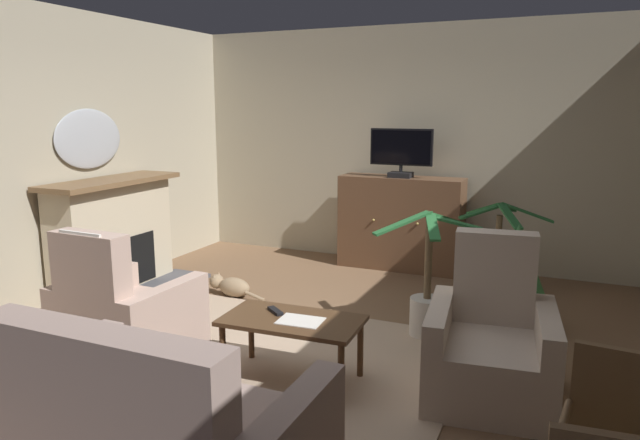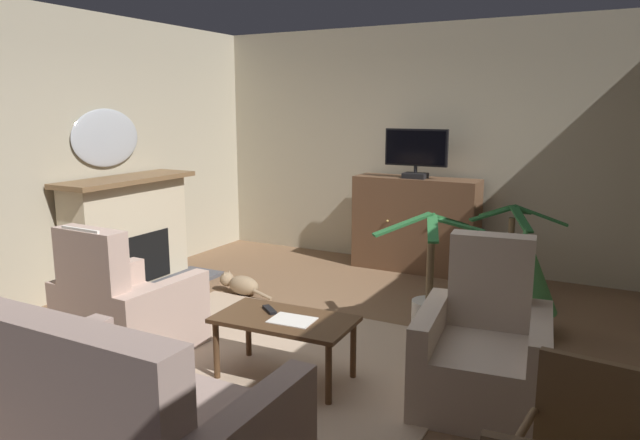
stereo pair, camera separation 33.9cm
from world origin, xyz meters
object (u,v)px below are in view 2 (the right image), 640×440
(coffee_table, at_px, (285,325))
(cat, at_px, (241,284))
(potted_plant_small_fern_corner, at_px, (429,306))
(armchair_angled_to_table, at_px, (483,354))
(fireplace, at_px, (130,235))
(sofa_floral, at_px, (126,435))
(armchair_by_fireplace, at_px, (126,313))
(wall_mirror_oval, at_px, (106,138))
(folded_newspaper, at_px, (292,320))
(television, at_px, (416,152))
(potted_plant_on_hearth_side, at_px, (508,282))
(potted_plant_tall_palm_by_window, at_px, (523,276))
(tv_remote, at_px, (270,310))
(tv_cabinet, at_px, (415,226))

(coffee_table, bearing_deg, cat, 134.80)
(potted_plant_small_fern_corner, bearing_deg, coffee_table, -119.72)
(armchair_angled_to_table, bearing_deg, fireplace, 169.14)
(sofa_floral, xyz_separation_m, armchair_by_fireplace, (-1.29, 1.24, -0.01))
(wall_mirror_oval, xyz_separation_m, armchair_angled_to_table, (4.13, -0.74, -1.24))
(wall_mirror_oval, xyz_separation_m, armchair_by_fireplace, (1.52, -1.28, -1.25))
(folded_newspaper, bearing_deg, coffee_table, 158.40)
(wall_mirror_oval, distance_m, television, 3.35)
(potted_plant_on_hearth_side, xyz_separation_m, potted_plant_tall_palm_by_window, (0.25, -0.84, 0.32))
(fireplace, relative_size, wall_mirror_oval, 1.80)
(tv_remote, xyz_separation_m, cat, (-1.23, 1.34, -0.36))
(sofa_floral, xyz_separation_m, potted_plant_on_hearth_side, (1.09, 3.91, -0.14))
(armchair_angled_to_table, bearing_deg, potted_plant_small_fern_corner, 127.12)
(armchair_by_fireplace, bearing_deg, tv_remote, 12.43)
(television, relative_size, potted_plant_tall_palm_by_window, 0.78)
(potted_plant_tall_palm_by_window, bearing_deg, television, 135.38)
(sofa_floral, height_order, potted_plant_on_hearth_side, sofa_floral)
(tv_cabinet, height_order, potted_plant_tall_palm_by_window, tv_cabinet)
(potted_plant_small_fern_corner, bearing_deg, television, 112.74)
(tv_remote, distance_m, sofa_floral, 1.51)
(armchair_by_fireplace, bearing_deg, television, 69.84)
(potted_plant_small_fern_corner, bearing_deg, potted_plant_tall_palm_by_window, 35.69)
(potted_plant_small_fern_corner, bearing_deg, armchair_angled_to_table, -52.88)
(wall_mirror_oval, xyz_separation_m, tv_remote, (2.67, -1.02, -1.10))
(coffee_table, relative_size, potted_plant_on_hearth_side, 1.02)
(coffee_table, xyz_separation_m, potted_plant_tall_palm_by_window, (1.32, 1.63, 0.11))
(tv_cabinet, height_order, coffee_table, tv_cabinet)
(sofa_floral, bearing_deg, tv_cabinet, 91.27)
(fireplace, relative_size, cat, 2.33)
(tv_cabinet, distance_m, cat, 2.17)
(wall_mirror_oval, relative_size, potted_plant_small_fern_corner, 0.82)
(fireplace, relative_size, potted_plant_small_fern_corner, 1.49)
(fireplace, xyz_separation_m, television, (2.46, 1.97, 0.83))
(television, height_order, folded_newspaper, television)
(folded_newspaper, bearing_deg, tv_remote, 156.49)
(folded_newspaper, xyz_separation_m, potted_plant_small_fern_corner, (0.59, 1.19, -0.17))
(wall_mirror_oval, bearing_deg, cat, 12.30)
(television, height_order, potted_plant_small_fern_corner, television)
(tv_cabinet, height_order, armchair_by_fireplace, tv_cabinet)
(potted_plant_on_hearth_side, bearing_deg, sofa_floral, -105.54)
(fireplace, height_order, television, television)
(coffee_table, relative_size, potted_plant_tall_palm_by_window, 1.07)
(television, height_order, armchair_angled_to_table, television)
(armchair_angled_to_table, xyz_separation_m, potted_plant_small_fern_corner, (-0.63, 0.83, -0.04))
(potted_plant_on_hearth_side, bearing_deg, armchair_by_fireplace, -131.74)
(fireplace, bearing_deg, potted_plant_on_hearth_side, 20.85)
(fireplace, bearing_deg, wall_mirror_oval, 180.00)
(armchair_angled_to_table, height_order, potted_plant_on_hearth_side, armchair_angled_to_table)
(fireplace, relative_size, potted_plant_on_hearth_side, 1.64)
(tv_cabinet, xyz_separation_m, folded_newspaper, (0.20, -3.13, -0.06))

